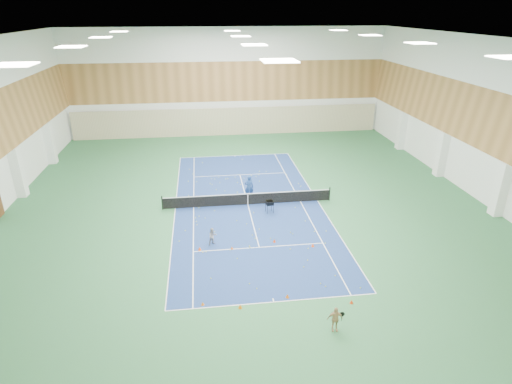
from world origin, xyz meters
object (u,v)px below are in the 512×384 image
child_apron (335,319)px  coach (249,187)px  ball_cart (269,207)px  tennis_net (248,198)px  child_court (213,236)px

child_apron → coach: bearing=102.0°
ball_cart → tennis_net: bearing=124.8°
coach → child_apron: (2.22, -15.47, -0.32)m
coach → child_apron: bearing=97.5°
tennis_net → child_apron: size_ratio=9.96×
child_court → child_apron: size_ratio=0.90×
tennis_net → coach: (0.23, 1.19, 0.41)m
child_apron → ball_cart: 12.79m
coach → ball_cart: (1.19, -2.72, -0.49)m
child_apron → tennis_net: bearing=103.6°
tennis_net → ball_cart: tennis_net is taller
tennis_net → ball_cart: bearing=-47.0°
child_apron → ball_cart: (-1.03, 12.75, -0.16)m
coach → ball_cart: size_ratio=2.02×
coach → child_court: bearing=64.8°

